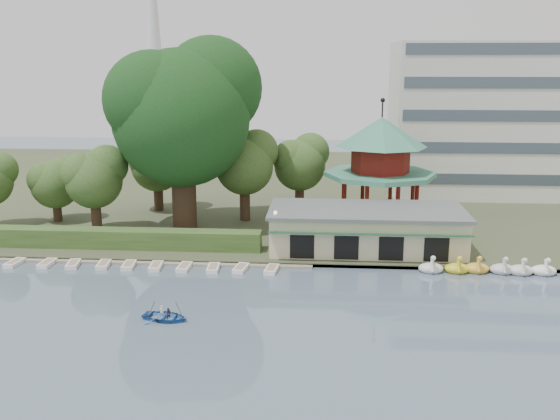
# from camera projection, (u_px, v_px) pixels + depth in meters

# --- Properties ---
(ground_plane) EXTENTS (220.00, 220.00, 0.00)m
(ground_plane) POSITION_uv_depth(u_px,v_px,m) (228.00, 352.00, 39.62)
(ground_plane) COLOR slate
(ground_plane) RESTS_ON ground
(shore) EXTENTS (220.00, 70.00, 0.40)m
(shore) POSITION_uv_depth(u_px,v_px,m) (283.00, 187.00, 90.00)
(shore) COLOR #424930
(shore) RESTS_ON ground
(embankment) EXTENTS (220.00, 0.60, 0.30)m
(embankment) POSITION_uv_depth(u_px,v_px,m) (257.00, 263.00, 56.36)
(embankment) COLOR gray
(embankment) RESTS_ON ground
(dock) EXTENTS (34.00, 1.60, 0.24)m
(dock) POSITION_uv_depth(u_px,v_px,m) (127.00, 261.00, 57.12)
(dock) COLOR gray
(dock) RESTS_ON ground
(boathouse) EXTENTS (18.60, 9.39, 3.90)m
(boathouse) POSITION_uv_depth(u_px,v_px,m) (366.00, 228.00, 59.66)
(boathouse) COLOR beige
(boathouse) RESTS_ON shore
(pavilion) EXTENTS (12.40, 12.40, 13.50)m
(pavilion) POSITION_uv_depth(u_px,v_px,m) (381.00, 160.00, 68.05)
(pavilion) COLOR beige
(pavilion) RESTS_ON shore
(office_building) EXTENTS (38.00, 18.00, 20.00)m
(office_building) POSITION_uv_depth(u_px,v_px,m) (528.00, 125.00, 82.55)
(office_building) COLOR silver
(office_building) RESTS_ON shore
(broadcast_tower) EXTENTS (8.00, 8.00, 96.00)m
(broadcast_tower) POSITION_uv_depth(u_px,v_px,m) (152.00, 1.00, 170.41)
(broadcast_tower) COLOR silver
(broadcast_tower) RESTS_ON ground
(hedge) EXTENTS (30.00, 2.00, 1.80)m
(hedge) POSITION_uv_depth(u_px,v_px,m) (107.00, 238.00, 60.26)
(hedge) COLOR #3C5B27
(hedge) RESTS_ON shore
(lamp_post) EXTENTS (0.36, 0.36, 4.28)m
(lamp_post) POSITION_uv_depth(u_px,v_px,m) (275.00, 225.00, 57.16)
(lamp_post) COLOR black
(lamp_post) RESTS_ON shore
(big_tree) EXTENTS (15.77, 14.70, 20.24)m
(big_tree) POSITION_uv_depth(u_px,v_px,m) (183.00, 108.00, 64.53)
(big_tree) COLOR #3A281C
(big_tree) RESTS_ON shore
(small_trees) EXTENTS (39.14, 16.20, 10.19)m
(small_trees) POSITION_uv_depth(u_px,v_px,m) (164.00, 168.00, 69.84)
(small_trees) COLOR #3A281C
(small_trees) RESTS_ON shore
(swan_boats) EXTENTS (11.78, 2.05, 1.92)m
(swan_boats) POSITION_uv_depth(u_px,v_px,m) (488.00, 269.00, 54.13)
(swan_boats) COLOR white
(swan_boats) RESTS_ON ground
(moored_rowboats) EXTENTS (29.72, 2.67, 0.36)m
(moored_rowboats) POSITION_uv_depth(u_px,v_px,m) (114.00, 265.00, 55.80)
(moored_rowboats) COLOR white
(moored_rowboats) RESTS_ON ground
(rowboat_with_passengers) EXTENTS (5.25, 4.20, 2.01)m
(rowboat_with_passengers) POSITION_uv_depth(u_px,v_px,m) (165.00, 314.00, 44.35)
(rowboat_with_passengers) COLOR #3169B8
(rowboat_with_passengers) RESTS_ON ground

